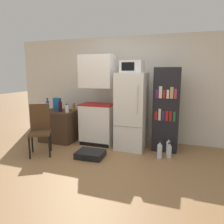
% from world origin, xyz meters
% --- Properties ---
extents(ground_plane, '(24.00, 24.00, 0.00)m').
position_xyz_m(ground_plane, '(0.00, 0.00, 0.00)').
color(ground_plane, olive).
extents(wall_back, '(6.40, 0.10, 2.45)m').
position_xyz_m(wall_back, '(0.20, 2.00, 1.22)').
color(wall_back, silver).
rests_on(wall_back, ground_plane).
extents(side_table, '(0.81, 0.68, 0.72)m').
position_xyz_m(side_table, '(-1.51, 1.26, 0.36)').
color(side_table, '#422D1E').
rests_on(side_table, ground_plane).
extents(kitchen_hutch, '(0.76, 0.51, 1.99)m').
position_xyz_m(kitchen_hutch, '(-0.56, 1.35, 0.93)').
color(kitchen_hutch, white).
rests_on(kitchen_hutch, ground_plane).
extents(refrigerator, '(0.61, 0.63, 1.61)m').
position_xyz_m(refrigerator, '(0.25, 1.30, 0.81)').
color(refrigerator, silver).
rests_on(refrigerator, ground_plane).
extents(microwave, '(0.45, 0.37, 0.24)m').
position_xyz_m(microwave, '(0.25, 1.30, 1.73)').
color(microwave, silver).
rests_on(microwave, refrigerator).
extents(bookshelf, '(0.51, 0.36, 1.72)m').
position_xyz_m(bookshelf, '(0.95, 1.42, 0.86)').
color(bookshelf, black).
rests_on(bookshelf, ground_plane).
extents(bottle_blue_soda, '(0.07, 0.07, 0.32)m').
position_xyz_m(bottle_blue_soda, '(-1.69, 1.08, 0.85)').
color(bottle_blue_soda, '#1E47A3').
rests_on(bottle_blue_soda, side_table).
extents(bottle_clear_short, '(0.09, 0.09, 0.14)m').
position_xyz_m(bottle_clear_short, '(-1.22, 1.44, 0.78)').
color(bottle_clear_short, silver).
rests_on(bottle_clear_short, side_table).
extents(bottle_amber_beer, '(0.07, 0.07, 0.19)m').
position_xyz_m(bottle_amber_beer, '(-1.15, 1.34, 0.80)').
color(bottle_amber_beer, brown).
rests_on(bottle_amber_beer, side_table).
extents(bottle_wine_dark, '(0.08, 0.08, 0.28)m').
position_xyz_m(bottle_wine_dark, '(-1.44, 1.21, 0.84)').
color(bottle_wine_dark, black).
rests_on(bottle_wine_dark, side_table).
extents(bottle_milk_white, '(0.09, 0.09, 0.19)m').
position_xyz_m(bottle_milk_white, '(-1.23, 1.15, 0.80)').
color(bottle_milk_white, white).
rests_on(bottle_milk_white, side_table).
extents(bowl, '(0.15, 0.15, 0.04)m').
position_xyz_m(bowl, '(-1.81, 1.12, 0.74)').
color(bowl, silver).
rests_on(bowl, side_table).
extents(cereal_box, '(0.19, 0.07, 0.30)m').
position_xyz_m(cereal_box, '(-1.60, 1.32, 0.87)').
color(cereal_box, '#1E66A8').
rests_on(cereal_box, side_table).
extents(chair, '(0.55, 0.55, 1.00)m').
position_xyz_m(chair, '(-1.39, 0.39, 0.57)').
color(chair, black).
rests_on(chair, ground_plane).
extents(suitcase_large_flat, '(0.54, 0.46, 0.12)m').
position_xyz_m(suitcase_large_flat, '(-0.35, 0.51, 0.06)').
color(suitcase_large_flat, black).
rests_on(suitcase_large_flat, ground_plane).
extents(water_bottle_front, '(0.09, 0.09, 0.35)m').
position_xyz_m(water_bottle_front, '(0.91, 0.91, 0.15)').
color(water_bottle_front, silver).
rests_on(water_bottle_front, ground_plane).
extents(water_bottle_middle, '(0.09, 0.09, 0.30)m').
position_xyz_m(water_bottle_middle, '(1.08, 1.01, 0.13)').
color(water_bottle_middle, silver).
rests_on(water_bottle_middle, ground_plane).
extents(water_bottle_back, '(0.09, 0.09, 0.35)m').
position_xyz_m(water_bottle_back, '(1.05, 1.15, 0.15)').
color(water_bottle_back, silver).
rests_on(water_bottle_back, ground_plane).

